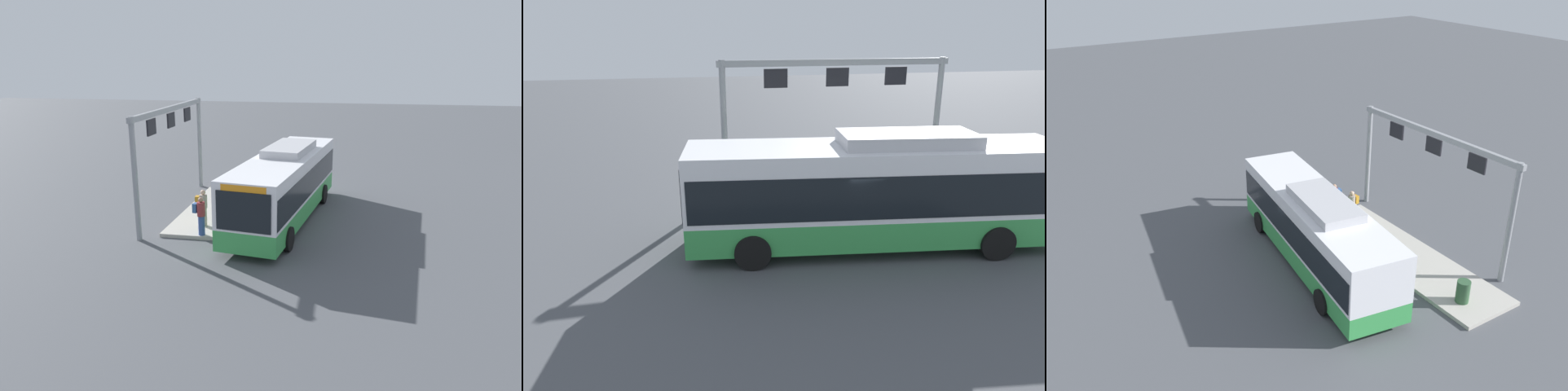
% 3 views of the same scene
% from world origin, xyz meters
% --- Properties ---
extents(ground_plane, '(120.00, 120.00, 0.00)m').
position_xyz_m(ground_plane, '(0.00, 0.00, 0.00)').
color(ground_plane, '#4C4F54').
extents(platform_curb, '(10.00, 2.80, 0.16)m').
position_xyz_m(platform_curb, '(-1.73, -3.56, 0.08)').
color(platform_curb, '#B2ADA3').
rests_on(platform_curb, ground).
extents(bus_main, '(11.15, 4.09, 3.46)m').
position_xyz_m(bus_main, '(-0.01, 0.00, 1.81)').
color(bus_main, green).
rests_on(bus_main, ground).
extents(person_boarding, '(0.40, 0.57, 1.67)m').
position_xyz_m(person_boarding, '(3.07, -3.15, 1.05)').
color(person_boarding, '#334C8C').
rests_on(person_boarding, platform_curb).
extents(person_waiting_near, '(0.36, 0.54, 1.67)m').
position_xyz_m(person_waiting_near, '(1.95, -3.39, 1.05)').
color(person_waiting_near, gray).
rests_on(person_waiting_near, platform_curb).
extents(platform_sign_gantry, '(9.29, 0.24, 5.20)m').
position_xyz_m(platform_sign_gantry, '(-0.74, -5.68, 3.75)').
color(platform_sign_gantry, gray).
rests_on(platform_sign_gantry, ground).
extents(trash_bin, '(0.52, 0.52, 0.90)m').
position_xyz_m(trash_bin, '(-5.48, -3.10, 0.61)').
color(trash_bin, '#2D5133').
rests_on(trash_bin, platform_curb).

